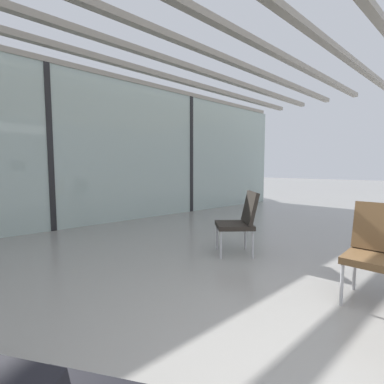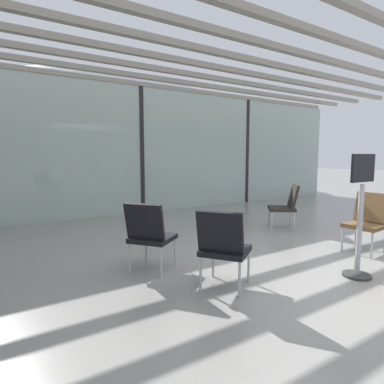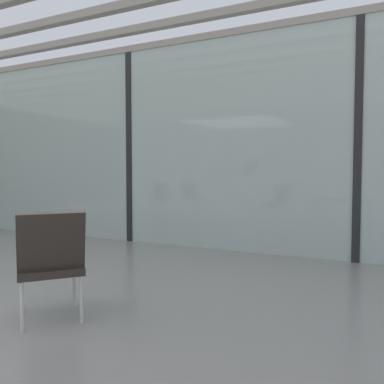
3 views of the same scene
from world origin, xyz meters
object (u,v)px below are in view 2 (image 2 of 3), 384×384
object	(u,v)px
parked_airplane	(116,133)
info_sign	(360,220)
lounge_chair_3	(149,232)
lounge_chair_2	(223,244)
lounge_chair_0	(367,219)
lounge_chair_1	(286,204)

from	to	relation	value
parked_airplane	info_sign	distance (m)	9.80
parked_airplane	lounge_chair_3	xyz separation A→B (m)	(-2.56, -8.17, -1.75)
parked_airplane	lounge_chair_2	xyz separation A→B (m)	(-2.13, -9.07, -1.75)
parked_airplane	lounge_chair_0	xyz separation A→B (m)	(0.52, -9.15, -1.75)
lounge_chair_2	info_sign	bearing A→B (deg)	-145.29
lounge_chair_1	lounge_chair_2	size ratio (longest dim) A/B	1.00
parked_airplane	lounge_chair_0	distance (m)	9.33
parked_airplane	lounge_chair_1	world-z (taller)	parked_airplane
parked_airplane	lounge_chair_1	distance (m)	7.73
lounge_chair_3	info_sign	size ratio (longest dim) A/B	0.60
lounge_chair_2	info_sign	size ratio (longest dim) A/B	0.60
lounge_chair_0	lounge_chair_2	distance (m)	2.66
lounge_chair_0	lounge_chair_3	bearing A→B (deg)	-111.98
info_sign	lounge_chair_2	bearing A→B (deg)	159.40
lounge_chair_0	lounge_chair_1	xyz separation A→B (m)	(0.16, 1.66, 0.00)
lounge_chair_3	lounge_chair_1	bearing A→B (deg)	-115.26
lounge_chair_0	lounge_chair_2	size ratio (longest dim) A/B	1.00
parked_airplane	info_sign	size ratio (longest dim) A/B	9.67
lounge_chair_0	lounge_chair_3	size ratio (longest dim) A/B	1.00
parked_airplane	lounge_chair_3	distance (m)	8.74
parked_airplane	lounge_chair_1	xyz separation A→B (m)	(0.68, -7.49, -1.75)
lounge_chair_0	parked_airplane	bearing A→B (deg)	178.99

